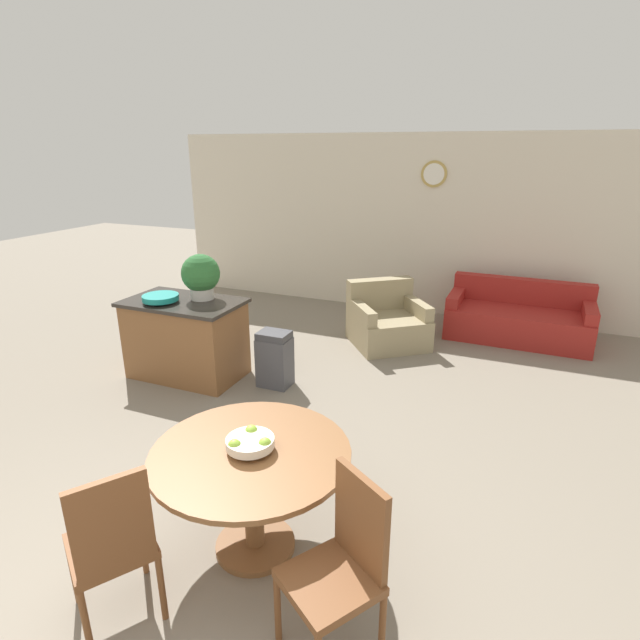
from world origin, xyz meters
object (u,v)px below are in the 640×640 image
dining_table (252,473)px  teal_bowl (161,298)px  potted_plant (201,275)px  dining_chair_near_left (112,542)px  dining_chair_near_right (342,561)px  trash_bin (275,359)px  fruit_bowl (250,442)px  couch (518,319)px  armchair (387,323)px  kitchen_island (186,338)px

dining_table → teal_bowl: teal_bowl is taller
dining_table → potted_plant: (-1.86, 2.16, 0.59)m
dining_chair_near_left → potted_plant: potted_plant is taller
potted_plant → dining_chair_near_right: bearing=-44.5°
dining_table → dining_chair_near_left: (-0.40, -0.75, -0.03)m
potted_plant → trash_bin: size_ratio=0.80×
fruit_bowl → trash_bin: (-0.98, 2.16, -0.49)m
couch → dining_table: bearing=-105.6°
dining_chair_near_left → teal_bowl: size_ratio=2.56×
teal_bowl → potted_plant: bearing=40.3°
teal_bowl → potted_plant: potted_plant is taller
potted_plant → armchair: (1.68, 1.68, -0.88)m
potted_plant → trash_bin: (0.88, 0.00, -0.85)m
dining_table → kitchen_island: size_ratio=0.95×
teal_bowl → couch: (3.61, 2.85, -0.67)m
potted_plant → couch: potted_plant is taller
dining_table → potted_plant: potted_plant is taller
dining_chair_near_left → armchair: 4.60m
dining_table → dining_chair_near_left: size_ratio=1.24×
dining_table → couch: couch is taller
trash_bin → armchair: armchair is taller
dining_chair_near_left → armchair: (0.23, 4.59, -0.26)m
dining_table → couch: 4.94m
teal_bowl → armchair: 2.90m
dining_table → dining_chair_near_right: size_ratio=1.24×
kitchen_island → teal_bowl: 0.55m
dining_chair_near_left → armchair: bearing=31.0°
fruit_bowl → trash_bin: size_ratio=0.48×
dining_table → armchair: 3.86m
trash_bin → couch: couch is taller
dining_chair_near_right → fruit_bowl: size_ratio=3.35×
dining_chair_near_right → potted_plant: potted_plant is taller
teal_bowl → trash_bin: 1.41m
dining_chair_near_right → teal_bowl: (-2.95, 2.28, 0.40)m
dining_table → couch: (1.42, 4.72, -0.30)m
potted_plant → trash_bin: potted_plant is taller
dining_chair_near_left → dining_chair_near_right: 1.20m
dining_chair_near_left → armchair: dining_chair_near_left is taller
armchair → teal_bowl: bearing=-173.6°
dining_chair_near_right → fruit_bowl: (-0.75, 0.41, 0.25)m
kitchen_island → armchair: kitchen_island is taller
fruit_bowl → dining_table: bearing=-101.3°
trash_bin → armchair: (0.80, 1.68, -0.03)m
kitchen_island → couch: 4.38m
kitchen_island → trash_bin: size_ratio=2.08×
teal_bowl → couch: bearing=38.2°
dining_table → trash_bin: 2.39m
trash_bin → dining_chair_near_right: bearing=-56.1°
dining_chair_near_right → dining_table: bearing=5.4°
dining_chair_near_left → couch: size_ratio=0.54×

